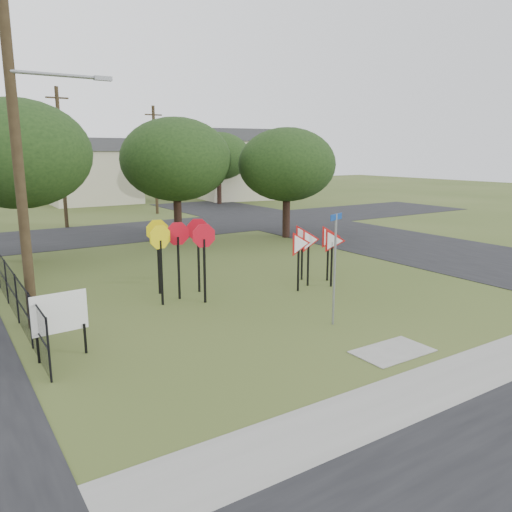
{
  "coord_description": "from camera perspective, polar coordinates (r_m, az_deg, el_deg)",
  "views": [
    {
      "loc": [
        -9.36,
        -10.45,
        4.96
      ],
      "look_at": [
        -0.62,
        3.0,
        1.6
      ],
      "focal_mm": 35.0,
      "sensor_mm": 36.0,
      "label": 1
    }
  ],
  "objects": [
    {
      "name": "stop_sign_cluster",
      "position": [
        17.04,
        -8.72,
        1.59
      ],
      "size": [
        2.51,
        1.99,
        2.68
      ],
      "color": "black",
      "rests_on": "ground"
    },
    {
      "name": "street_far",
      "position": [
        32.24,
        -15.76,
        2.56
      ],
      "size": [
        60.0,
        8.0,
        0.02
      ],
      "primitive_type": "cube",
      "color": "black",
      "rests_on": "ground"
    },
    {
      "name": "tree_near_right",
      "position": [
        29.19,
        3.55,
        10.37
      ],
      "size": [
        5.6,
        5.6,
        6.33
      ],
      "color": "black",
      "rests_on": "ground"
    },
    {
      "name": "street_right",
      "position": [
        29.98,
        13.05,
        2.03
      ],
      "size": [
        8.0,
        50.0,
        0.02
      ],
      "primitive_type": "cube",
      "color": "black",
      "rests_on": "ground"
    },
    {
      "name": "tree_far_right",
      "position": [
        48.45,
        -4.28,
        11.31
      ],
      "size": [
        6.0,
        6.0,
        6.8
      ],
      "color": "black",
      "rests_on": "ground"
    },
    {
      "name": "tree_near_mid",
      "position": [
        27.87,
        -9.13,
        10.83
      ],
      "size": [
        6.0,
        6.0,
        6.8
      ],
      "color": "black",
      "rests_on": "ground"
    },
    {
      "name": "far_pole_b",
      "position": [
        41.41,
        -11.45,
        10.76
      ],
      "size": [
        1.4,
        0.24,
        8.5
      ],
      "color": "#392D1A",
      "rests_on": "ground"
    },
    {
      "name": "curb_pad",
      "position": [
        13.3,
        15.34,
        -10.47
      ],
      "size": [
        2.0,
        1.2,
        0.02
      ],
      "primitive_type": "cube",
      "color": "gray",
      "rests_on": "ground"
    },
    {
      "name": "fence_run",
      "position": [
        17.3,
        -26.19,
        -3.38
      ],
      "size": [
        0.05,
        11.55,
        1.5
      ],
      "color": "black",
      "rests_on": "ground"
    },
    {
      "name": "yield_sign_cluster",
      "position": [
        18.79,
        6.67,
        1.61
      ],
      "size": [
        2.84,
        2.01,
        2.24
      ],
      "color": "black",
      "rests_on": "ground"
    },
    {
      "name": "planting_strip",
      "position": [
        11.73,
        26.65,
        -14.48
      ],
      "size": [
        30.0,
        0.8,
        0.02
      ],
      "primitive_type": "cube",
      "color": "#38491B",
      "rests_on": "ground"
    },
    {
      "name": "sidewalk",
      "position": [
        12.3,
        21.75,
        -12.81
      ],
      "size": [
        30.0,
        1.6,
        0.02
      ],
      "primitive_type": "cube",
      "color": "gray",
      "rests_on": "ground"
    },
    {
      "name": "house_right",
      "position": [
        53.93,
        -2.57,
        10.44
      ],
      "size": [
        8.3,
        8.3,
        7.2
      ],
      "color": "#C0BB9A",
      "rests_on": "ground"
    },
    {
      "name": "far_pole_a",
      "position": [
        35.23,
        -21.33,
        10.46
      ],
      "size": [
        1.4,
        0.24,
        9.0
      ],
      "color": "#392D1A",
      "rests_on": "ground"
    },
    {
      "name": "utility_pole_main",
      "position": [
        15.1,
        -25.49,
        11.66
      ],
      "size": [
        3.55,
        0.33,
        10.0
      ],
      "color": "#392D1A",
      "rests_on": "ground"
    },
    {
      "name": "house_mid",
      "position": [
        52.22,
        -18.43,
        9.26
      ],
      "size": [
        8.4,
        8.4,
        6.2
      ],
      "color": "#C0BB9A",
      "rests_on": "ground"
    },
    {
      "name": "info_board",
      "position": [
        13.0,
        -21.51,
        -6.33
      ],
      "size": [
        1.32,
        0.13,
        1.65
      ],
      "color": "black",
      "rests_on": "ground"
    },
    {
      "name": "street_name_sign",
      "position": [
        14.43,
        8.99,
        -0.76
      ],
      "size": [
        0.63,
        0.27,
        3.26
      ],
      "color": "gray",
      "rests_on": "ground"
    },
    {
      "name": "tree_near_left",
      "position": [
        24.68,
        -25.65,
        10.45
      ],
      "size": [
        6.4,
        6.4,
        7.27
      ],
      "color": "black",
      "rests_on": "ground"
    },
    {
      "name": "ground",
      "position": [
        14.88,
        8.4,
        -7.77
      ],
      "size": [
        140.0,
        140.0,
        0.0
      ],
      "primitive_type": "plane",
      "color": "#38491B"
    }
  ]
}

